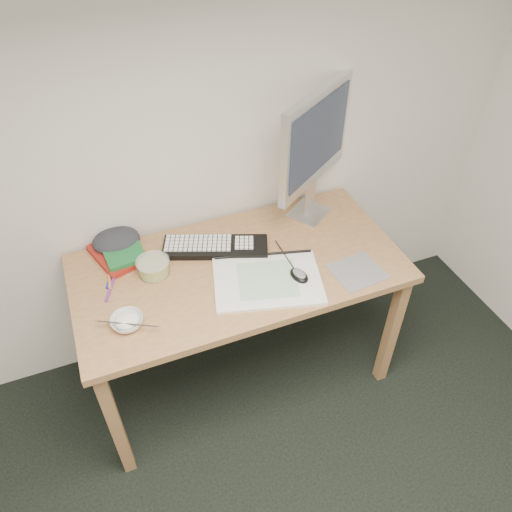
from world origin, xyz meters
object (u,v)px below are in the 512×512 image
Objects in this scene: monitor at (315,142)px; rice_bowl at (127,322)px; desk at (239,279)px; keyboard at (215,247)px; sketchpad at (268,281)px.

monitor is 1.08m from rice_bowl.
desk is 3.05× the size of keyboard.
sketchpad is at bearing -169.74° from monitor.
sketchpad is 0.96× the size of keyboard.
keyboard is at bearing 131.61° from sketchpad.
sketchpad is (0.08, -0.13, 0.09)m from desk.
monitor is at bearing 31.03° from keyboard.
monitor reaches higher than sketchpad.
desk is 2.28× the size of monitor.
desk is 11.32× the size of rice_bowl.
desk is at bearing -45.23° from keyboard.
monitor is (0.44, 0.23, 0.47)m from desk.
keyboard is 0.53m from rice_bowl.
keyboard is at bearing 113.70° from desk.
rice_bowl is at bearing 167.66° from monitor.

